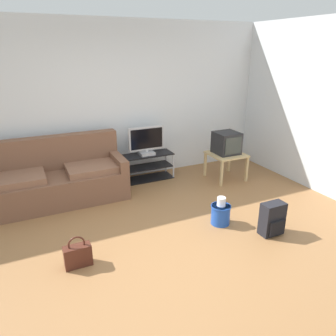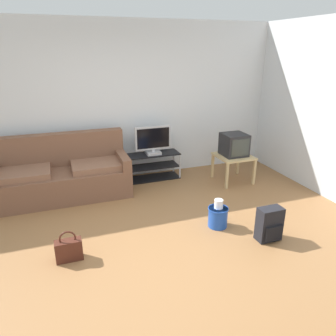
{
  "view_description": "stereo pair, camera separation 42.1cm",
  "coord_description": "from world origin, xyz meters",
  "views": [
    {
      "loc": [
        -1.3,
        -2.91,
        2.24
      ],
      "look_at": [
        0.51,
        0.92,
        0.64
      ],
      "focal_mm": 34.11,
      "sensor_mm": 36.0,
      "label": 1
    },
    {
      "loc": [
        -0.91,
        -3.08,
        2.24
      ],
      "look_at": [
        0.51,
        0.92,
        0.64
      ],
      "focal_mm": 34.11,
      "sensor_mm": 36.0,
      "label": 2
    }
  ],
  "objects": [
    {
      "name": "flat_tv",
      "position": [
        0.65,
        2.09,
        0.72
      ],
      "size": [
        0.64,
        0.22,
        0.5
      ],
      "color": "#B2B2B7",
      "rests_on": "tv_stand"
    },
    {
      "name": "tv_stand",
      "position": [
        0.65,
        2.11,
        0.24
      ],
      "size": [
        0.94,
        0.36,
        0.47
      ],
      "color": "black",
      "rests_on": "ground_plane"
    },
    {
      "name": "crt_tv",
      "position": [
        1.95,
        1.55,
        0.67
      ],
      "size": [
        0.4,
        0.41,
        0.38
      ],
      "color": "#232326",
      "rests_on": "side_table"
    },
    {
      "name": "wall_right",
      "position": [
        3.05,
        0.84,
        1.35
      ],
      "size": [
        0.1,
        3.6,
        2.7
      ],
      "primitive_type": "cube",
      "color": "silver",
      "rests_on": "ground_plane"
    },
    {
      "name": "wall_back",
      "position": [
        0.0,
        2.45,
        1.35
      ],
      "size": [
        9.0,
        0.1,
        2.7
      ],
      "primitive_type": "cube",
      "color": "silver",
      "rests_on": "ground_plane"
    },
    {
      "name": "ground_plane",
      "position": [
        0.0,
        0.0,
        -0.01
      ],
      "size": [
        9.0,
        9.8,
        0.02
      ],
      "primitive_type": "cube",
      "color": "olive"
    },
    {
      "name": "backpack",
      "position": [
        1.41,
        -0.27,
        0.21
      ],
      "size": [
        0.3,
        0.24,
        0.43
      ],
      "rotation": [
        0.0,
        0.0,
        0.07
      ],
      "color": "black",
      "rests_on": "ground_plane"
    },
    {
      "name": "couch",
      "position": [
        -0.93,
        1.9,
        0.35
      ],
      "size": [
        2.07,
        0.82,
        0.97
      ],
      "color": "brown",
      "rests_on": "ground_plane"
    },
    {
      "name": "handbag",
      "position": [
        -0.94,
        0.13,
        0.13
      ],
      "size": [
        0.29,
        0.13,
        0.37
      ],
      "rotation": [
        0.0,
        0.0,
        -0.22
      ],
      "color": "#4C2319",
      "rests_on": "ground_plane"
    },
    {
      "name": "cleaning_bucket",
      "position": [
        0.97,
        0.22,
        0.16
      ],
      "size": [
        0.27,
        0.27,
        0.39
      ],
      "color": "blue",
      "rests_on": "ground_plane"
    },
    {
      "name": "side_table",
      "position": [
        1.95,
        1.53,
        0.41
      ],
      "size": [
        0.59,
        0.59,
        0.48
      ],
      "color": "tan",
      "rests_on": "ground_plane"
    }
  ]
}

